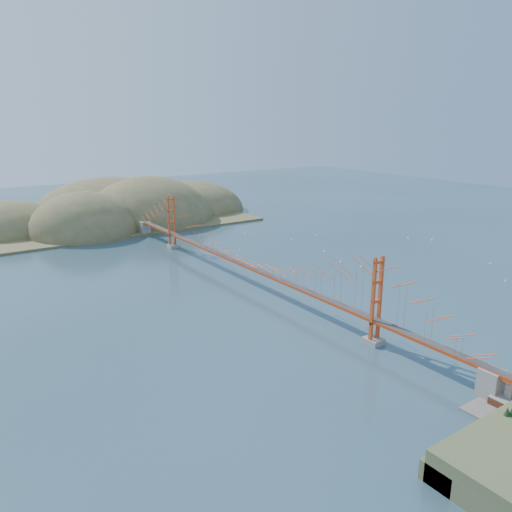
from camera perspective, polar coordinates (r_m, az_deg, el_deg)
ground at (r=88.73m, az=-1.14°, el=-3.05°), size 320.00×320.00×0.00m
bridge at (r=86.89m, az=-1.23°, el=1.37°), size 2.20×94.40×12.00m
promontory at (r=58.36m, az=27.23°, el=-15.20°), size 9.00×6.00×0.24m
fort at (r=58.69m, az=26.88°, el=-14.37°), size 3.70×2.30×1.75m
far_headlands at (r=149.66m, az=-15.07°, el=4.11°), size 84.00×58.00×25.00m
sailboat_8 at (r=112.60m, az=8.22°, el=0.91°), size 0.54×0.50×0.61m
sailboat_15 at (r=128.57m, az=8.40°, el=2.74°), size 0.69×0.69×0.74m
sailboat_3 at (r=109.81m, az=-1.90°, el=0.69°), size 0.62×0.62×0.69m
sailboat_2 at (r=102.02m, az=9.64°, el=-0.69°), size 0.63×0.59×0.70m
sailboat_5 at (r=110.45m, az=25.22°, el=-0.73°), size 0.45×0.54×0.63m
sailboat_7 at (r=125.22m, az=-0.27°, el=2.55°), size 0.52×0.52×0.56m
sailboat_17 at (r=145.65m, az=6.81°, el=4.29°), size 0.53×0.46×0.60m
sailboat_12 at (r=126.13m, az=-1.27°, el=2.65°), size 0.57×0.46×0.67m
sailboat_14 at (r=109.94m, az=7.83°, el=0.57°), size 0.51×0.57×0.65m
sailboat_11 at (r=126.19m, az=19.45°, el=1.76°), size 0.65×0.65×0.70m
sailboat_0 at (r=100.15m, az=11.91°, el=-1.12°), size 0.54×0.56×0.63m
sailboat_13 at (r=99.82m, az=26.63°, el=-2.53°), size 0.67×0.67×0.71m
sailboat_4 at (r=125.29m, az=6.96°, el=2.45°), size 0.53×0.53×0.57m
sailboat_16 at (r=119.29m, az=4.06°, el=1.86°), size 0.63×0.63×0.68m
sailboat_9 at (r=126.84m, az=17.00°, el=2.04°), size 0.58×0.64×0.73m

